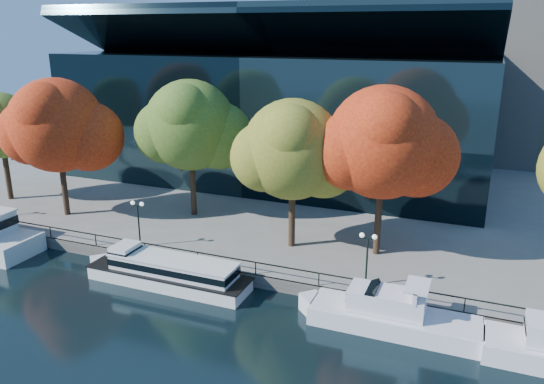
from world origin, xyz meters
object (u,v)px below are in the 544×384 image
at_px(tree_3, 294,152).
at_px(lamp_1, 138,213).
at_px(tree_0, 1,127).
at_px(tree_4, 385,145).
at_px(lamp_2, 368,247).
at_px(tour_boat, 164,270).
at_px(tree_1, 58,128).
at_px(tree_2, 192,127).
at_px(cruiser_near, 387,313).

xyz_separation_m(tree_3, lamp_1, (-12.17, -4.89, -5.29)).
xyz_separation_m(tree_0, lamp_1, (20.91, -5.79, -4.97)).
xyz_separation_m(tree_4, lamp_2, (0.24, -5.94, -6.20)).
bearing_deg(tour_boat, tree_0, 159.96).
xyz_separation_m(tour_boat, tree_4, (14.55, 9.50, 9.03)).
bearing_deg(tree_1, tree_0, 169.52).
relative_size(tree_2, lamp_2, 3.32).
distance_m(tree_1, tree_2, 12.75).
distance_m(cruiser_near, lamp_2, 5.09).
bearing_deg(tour_boat, tree_3, 48.61).
distance_m(tree_0, tree_2, 21.52).
xyz_separation_m(tour_boat, tree_1, (-16.17, 7.60, 8.66)).
xyz_separation_m(tree_3, lamp_2, (7.33, -4.89, -5.29)).
height_order(tree_0, tree_1, tree_1).
bearing_deg(tree_2, tree_0, -171.96).
bearing_deg(tree_3, tour_boat, -131.39).
xyz_separation_m(tour_boat, lamp_1, (-4.72, 3.56, 2.83)).
bearing_deg(tree_4, cruiser_near, -75.77).
xyz_separation_m(tour_boat, cruiser_near, (16.96, -0.02, -0.06)).
height_order(tour_boat, tree_0, tree_0).
height_order(tree_0, tree_3, tree_3).
xyz_separation_m(tour_boat, tree_0, (-25.63, 9.35, 7.80)).
distance_m(tree_4, lamp_2, 8.59).
relative_size(tour_boat, tree_0, 1.23).
height_order(tree_4, lamp_2, tree_4).
xyz_separation_m(tree_1, lamp_1, (11.45, -4.04, -5.83)).
xyz_separation_m(tree_3, tree_4, (7.10, 1.05, 0.91)).
distance_m(tree_3, tree_4, 7.23).
bearing_deg(tree_2, lamp_2, -24.69).
relative_size(tree_0, lamp_2, 2.88).
relative_size(tree_0, tree_1, 0.86).
bearing_deg(tree_4, tour_boat, -146.85).
bearing_deg(tree_3, cruiser_near, -41.70).
distance_m(tour_boat, lamp_1, 6.56).
relative_size(cruiser_near, lamp_2, 3.00).
bearing_deg(tree_3, lamp_1, -158.11).
relative_size(tree_2, tree_3, 1.06).
bearing_deg(tree_1, lamp_1, -19.42).
bearing_deg(lamp_1, tree_1, 160.58).
height_order(tree_1, lamp_2, tree_1).
relative_size(tree_3, lamp_1, 3.12).
height_order(cruiser_near, tree_4, tree_4).
bearing_deg(tree_4, tree_3, -171.62).
height_order(cruiser_near, tree_1, tree_1).
relative_size(tree_3, lamp_2, 3.12).
height_order(cruiser_near, lamp_1, lamp_1).
bearing_deg(tree_1, cruiser_near, -12.95).
bearing_deg(lamp_2, cruiser_near, -58.71).
distance_m(tour_boat, tree_2, 15.71).
height_order(tree_0, tree_2, tree_2).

